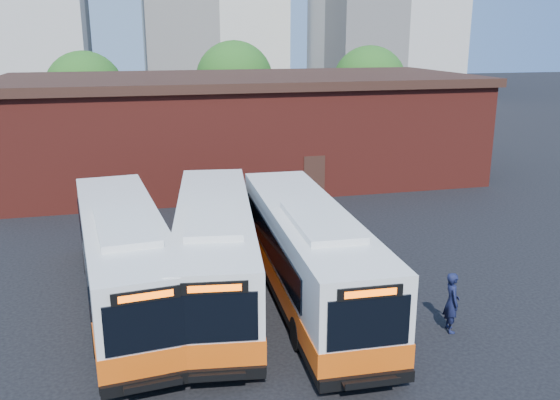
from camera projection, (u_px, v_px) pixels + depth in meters
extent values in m
plane|color=black|center=(351.00, 316.00, 19.26)|extent=(220.00, 220.00, 0.00)
cube|color=silver|center=(124.00, 255.00, 19.75)|extent=(3.70, 11.86, 2.77)
cube|color=#E9550E|center=(126.00, 277.00, 19.97)|extent=(3.76, 11.92, 0.68)
cube|color=black|center=(127.00, 290.00, 20.10)|extent=(3.75, 11.91, 0.24)
cube|color=black|center=(148.00, 326.00, 14.37)|extent=(2.10, 0.28, 1.31)
cube|color=black|center=(146.00, 296.00, 14.14)|extent=(1.65, 0.23, 0.31)
cube|color=#FF5905|center=(146.00, 296.00, 14.11)|extent=(1.31, 0.16, 0.17)
cube|color=black|center=(152.00, 384.00, 14.74)|extent=(2.48, 0.40, 0.31)
cube|color=black|center=(153.00, 385.00, 14.51)|extent=(1.44, 0.52, 0.06)
cube|color=black|center=(154.00, 386.00, 14.33)|extent=(1.41, 0.19, 0.17)
cube|color=black|center=(83.00, 248.00, 19.61)|extent=(1.01, 9.05, 1.02)
cube|color=black|center=(160.00, 239.00, 20.44)|extent=(1.01, 9.05, 1.02)
cube|color=silver|center=(125.00, 226.00, 18.03)|extent=(2.11, 4.24, 0.21)
cylinder|color=black|center=(98.00, 340.00, 16.72)|extent=(0.41, 1.00, 0.97)
cylinder|color=black|center=(177.00, 327.00, 17.46)|extent=(0.41, 1.00, 0.97)
cylinder|color=black|center=(88.00, 261.00, 22.53)|extent=(0.41, 1.00, 0.97)
cylinder|color=black|center=(147.00, 254.00, 23.27)|extent=(0.41, 1.00, 0.97)
cube|color=silver|center=(215.00, 246.00, 20.48)|extent=(4.01, 12.01, 2.80)
cube|color=#E9550E|center=(215.00, 268.00, 20.70)|extent=(4.07, 12.07, 0.69)
cube|color=black|center=(216.00, 281.00, 20.84)|extent=(4.06, 12.06, 0.25)
cube|color=black|center=(216.00, 318.00, 14.74)|extent=(2.12, 0.33, 1.33)
cube|color=black|center=(215.00, 288.00, 14.51)|extent=(1.66, 0.28, 0.31)
cube|color=#FF5905|center=(215.00, 288.00, 14.48)|extent=(1.32, 0.19, 0.18)
cube|color=black|center=(217.00, 375.00, 15.11)|extent=(2.50, 0.46, 0.31)
cube|color=black|center=(217.00, 376.00, 14.87)|extent=(1.46, 0.55, 0.06)
cube|color=black|center=(217.00, 378.00, 14.68)|extent=(1.42, 0.22, 0.18)
cube|color=black|center=(178.00, 237.00, 20.65)|extent=(1.24, 9.12, 1.03)
cube|color=black|center=(251.00, 234.00, 20.92)|extent=(1.24, 9.12, 1.03)
cube|color=silver|center=(213.00, 218.00, 18.67)|extent=(2.22, 4.31, 0.22)
cylinder|color=black|center=(178.00, 327.00, 17.51)|extent=(0.44, 1.01, 0.98)
cylinder|color=black|center=(254.00, 323.00, 17.75)|extent=(0.44, 1.01, 0.98)
cylinder|color=black|center=(187.00, 250.00, 23.71)|extent=(0.44, 1.01, 0.98)
cylinder|color=black|center=(243.00, 248.00, 23.95)|extent=(0.44, 1.01, 0.98)
cube|color=silver|center=(308.00, 250.00, 20.13)|extent=(2.91, 11.86, 2.80)
cube|color=#E9550E|center=(308.00, 272.00, 20.35)|extent=(2.96, 11.91, 0.69)
cube|color=black|center=(308.00, 286.00, 20.48)|extent=(2.95, 11.90, 0.25)
cube|color=black|center=(369.00, 323.00, 14.48)|extent=(2.13, 0.13, 1.32)
cube|color=black|center=(370.00, 293.00, 14.25)|extent=(1.67, 0.12, 0.31)
cube|color=#FF5905|center=(371.00, 293.00, 14.22)|extent=(1.32, 0.07, 0.18)
cube|color=black|center=(367.00, 381.00, 14.85)|extent=(2.51, 0.22, 0.31)
cube|color=black|center=(370.00, 382.00, 14.61)|extent=(1.44, 0.42, 0.06)
cube|color=black|center=(373.00, 384.00, 14.43)|extent=(1.42, 0.09, 0.18)
cube|color=black|center=(269.00, 242.00, 20.18)|extent=(0.37, 9.18, 1.03)
cube|color=black|center=(341.00, 236.00, 20.68)|extent=(0.37, 9.18, 1.03)
cube|color=silver|center=(321.00, 221.00, 18.34)|extent=(1.84, 4.18, 0.22)
cylinder|color=black|center=(299.00, 333.00, 17.10)|extent=(0.35, 0.99, 0.98)
cylinder|color=black|center=(373.00, 326.00, 17.55)|extent=(0.35, 0.99, 0.98)
cylinder|color=black|center=(260.00, 255.00, 23.20)|extent=(0.35, 0.99, 0.98)
cylinder|color=black|center=(316.00, 251.00, 23.65)|extent=(0.35, 0.99, 0.98)
imported|color=#121735|center=(452.00, 302.00, 18.04)|extent=(0.59, 0.77, 1.91)
cube|color=maroon|center=(241.00, 130.00, 37.14)|extent=(28.00, 12.00, 6.00)
cube|color=black|center=(240.00, 79.00, 36.29)|extent=(28.60, 12.60, 0.50)
cube|color=black|center=(314.00, 177.00, 32.68)|extent=(1.20, 0.08, 2.40)
cylinder|color=#382314|center=(89.00, 133.00, 46.50)|extent=(0.36, 0.36, 2.70)
sphere|color=#1E5919|center=(85.00, 90.00, 45.61)|extent=(6.00, 6.00, 6.00)
cylinder|color=#382314|center=(235.00, 122.00, 51.10)|extent=(0.36, 0.36, 2.95)
sphere|color=#1E5919|center=(234.00, 80.00, 50.13)|extent=(6.56, 6.56, 6.56)
cylinder|color=#382314|center=(367.00, 124.00, 50.85)|extent=(0.36, 0.36, 2.81)
sphere|color=#1E5919|center=(369.00, 83.00, 49.93)|extent=(6.24, 6.24, 6.24)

